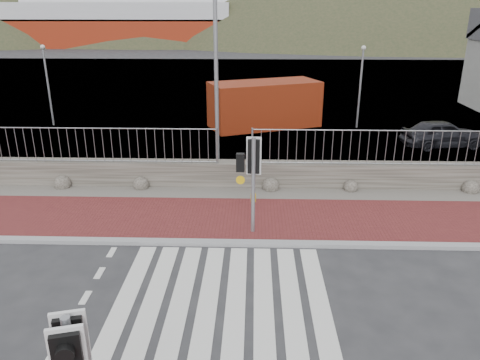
{
  "coord_description": "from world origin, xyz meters",
  "views": [
    {
      "loc": [
        0.66,
        -8.05,
        6.03
      ],
      "look_at": [
        0.31,
        3.0,
        1.86
      ],
      "focal_mm": 35.0,
      "sensor_mm": 36.0,
      "label": 1
    }
  ],
  "objects_px": {
    "ferry": "(91,8)",
    "car_a": "(443,134)",
    "streetlight": "(220,50)",
    "shipping_container": "(265,104)",
    "traffic_signal_far": "(252,165)"
  },
  "relations": [
    {
      "from": "ferry",
      "to": "car_a",
      "type": "relative_size",
      "value": 13.93
    },
    {
      "from": "streetlight",
      "to": "shipping_container",
      "type": "height_order",
      "value": "streetlight"
    },
    {
      "from": "ferry",
      "to": "shipping_container",
      "type": "distance_m",
      "value": 58.14
    },
    {
      "from": "ferry",
      "to": "streetlight",
      "type": "bearing_deg",
      "value": -68.02
    },
    {
      "from": "traffic_signal_far",
      "to": "shipping_container",
      "type": "xyz_separation_m",
      "value": [
        0.57,
        12.3,
        -0.86
      ]
    },
    {
      "from": "traffic_signal_far",
      "to": "car_a",
      "type": "relative_size",
      "value": 0.78
    },
    {
      "from": "ferry",
      "to": "shipping_container",
      "type": "relative_size",
      "value": 9.01
    },
    {
      "from": "streetlight",
      "to": "shipping_container",
      "type": "xyz_separation_m",
      "value": [
        1.7,
        7.87,
        -3.42
      ]
    },
    {
      "from": "ferry",
      "to": "traffic_signal_far",
      "type": "height_order",
      "value": "ferry"
    },
    {
      "from": "ferry",
      "to": "car_a",
      "type": "height_order",
      "value": "ferry"
    },
    {
      "from": "ferry",
      "to": "shipping_container",
      "type": "xyz_separation_m",
      "value": [
        25.83,
        -51.92,
        -4.21
      ]
    },
    {
      "from": "streetlight",
      "to": "car_a",
      "type": "xyz_separation_m",
      "value": [
        9.59,
        4.33,
        -3.96
      ]
    },
    {
      "from": "car_a",
      "to": "shipping_container",
      "type": "bearing_deg",
      "value": 57.62
    },
    {
      "from": "traffic_signal_far",
      "to": "streetlight",
      "type": "relative_size",
      "value": 0.34
    },
    {
      "from": "shipping_container",
      "to": "traffic_signal_far",
      "type": "bearing_deg",
      "value": -115.05
    }
  ]
}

